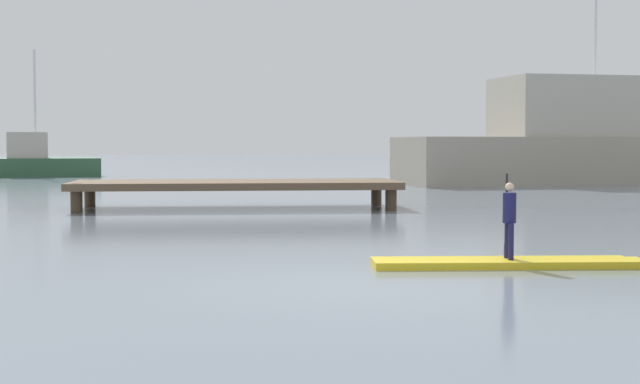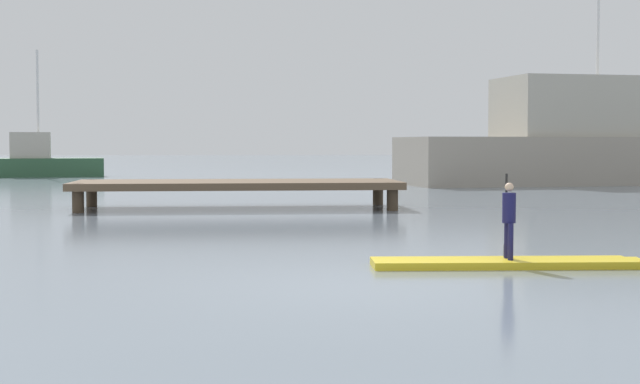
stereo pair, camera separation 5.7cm
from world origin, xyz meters
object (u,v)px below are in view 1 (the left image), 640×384
at_px(paddleboard_near, 508,263).
at_px(fishing_boat_green_midground, 36,161).
at_px(paddler_child_solo, 509,216).
at_px(fishing_boat_white_large, 574,145).

distance_m(paddleboard_near, fishing_boat_green_midground, 37.53).
height_order(paddleboard_near, paddler_child_solo, paddler_child_solo).
relative_size(paddler_child_solo, fishing_boat_white_large, 0.08).
bearing_deg(paddleboard_near, fishing_boat_green_midground, 110.20).
relative_size(paddler_child_solo, fishing_boat_green_midground, 0.18).
xyz_separation_m(paddler_child_solo, fishing_boat_green_midground, (-12.97, 35.20, 0.08)).
height_order(paddler_child_solo, fishing_boat_white_large, fishing_boat_white_large).
bearing_deg(paddler_child_solo, fishing_boat_white_large, 67.53).
xyz_separation_m(paddler_child_solo, fishing_boat_white_large, (10.32, 24.95, 0.90)).
height_order(paddler_child_solo, fishing_boat_green_midground, fishing_boat_green_midground).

